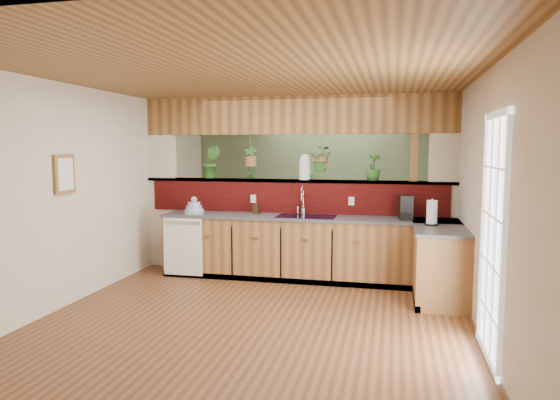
% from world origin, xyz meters
% --- Properties ---
extents(ground, '(4.60, 7.00, 0.01)m').
position_xyz_m(ground, '(0.00, 0.00, 0.00)').
color(ground, brown).
rests_on(ground, ground).
extents(ceiling, '(4.60, 7.00, 0.01)m').
position_xyz_m(ceiling, '(0.00, 0.00, 2.60)').
color(ceiling, brown).
rests_on(ceiling, ground).
extents(wall_back, '(4.60, 0.02, 2.60)m').
position_xyz_m(wall_back, '(0.00, 3.50, 1.30)').
color(wall_back, beige).
rests_on(wall_back, ground).
extents(wall_front, '(4.60, 0.02, 2.60)m').
position_xyz_m(wall_front, '(0.00, -3.50, 1.30)').
color(wall_front, beige).
rests_on(wall_front, ground).
extents(wall_left, '(0.02, 7.00, 2.60)m').
position_xyz_m(wall_left, '(-2.30, 0.00, 1.30)').
color(wall_left, beige).
rests_on(wall_left, ground).
extents(wall_right, '(0.02, 7.00, 2.60)m').
position_xyz_m(wall_right, '(2.30, 0.00, 1.30)').
color(wall_right, beige).
rests_on(wall_right, ground).
extents(pass_through_partition, '(4.60, 0.21, 2.60)m').
position_xyz_m(pass_through_partition, '(0.03, 1.35, 1.19)').
color(pass_through_partition, beige).
rests_on(pass_through_partition, ground).
extents(pass_through_ledge, '(4.60, 0.21, 0.04)m').
position_xyz_m(pass_through_ledge, '(0.00, 1.35, 1.37)').
color(pass_through_ledge, brown).
rests_on(pass_through_ledge, ground).
extents(header_beam, '(4.60, 0.15, 0.55)m').
position_xyz_m(header_beam, '(0.00, 1.35, 2.33)').
color(header_beam, brown).
rests_on(header_beam, ground).
extents(sage_backwall, '(4.55, 0.02, 2.55)m').
position_xyz_m(sage_backwall, '(0.00, 3.48, 1.30)').
color(sage_backwall, '#5A6F4B').
rests_on(sage_backwall, ground).
extents(countertop, '(4.14, 1.52, 0.90)m').
position_xyz_m(countertop, '(0.84, 0.87, 0.45)').
color(countertop, brown).
rests_on(countertop, ground).
extents(dishwasher, '(0.58, 0.03, 0.82)m').
position_xyz_m(dishwasher, '(-1.48, 0.66, 0.46)').
color(dishwasher, white).
rests_on(dishwasher, ground).
extents(navy_sink, '(0.82, 0.50, 0.18)m').
position_xyz_m(navy_sink, '(0.25, 0.98, 0.82)').
color(navy_sink, black).
rests_on(navy_sink, countertop).
extents(french_door, '(0.06, 1.02, 2.16)m').
position_xyz_m(french_door, '(2.27, -1.30, 1.05)').
color(french_door, white).
rests_on(french_door, ground).
extents(framed_print, '(0.04, 0.35, 0.45)m').
position_xyz_m(framed_print, '(-2.27, -0.80, 1.55)').
color(framed_print, brown).
rests_on(framed_print, wall_left).
extents(faucet, '(0.19, 0.19, 0.43)m').
position_xyz_m(faucet, '(0.17, 1.13, 1.13)').
color(faucet, '#B7B7B2').
rests_on(faucet, countertop).
extents(dish_stack, '(0.29, 0.29, 0.25)m').
position_xyz_m(dish_stack, '(-1.40, 0.92, 0.98)').
color(dish_stack, '#96A1C1').
rests_on(dish_stack, countertop).
extents(soap_dispenser, '(0.10, 0.11, 0.19)m').
position_xyz_m(soap_dispenser, '(-0.50, 1.08, 1.00)').
color(soap_dispenser, '#3C2816').
rests_on(soap_dispenser, countertop).
extents(coffee_maker, '(0.17, 0.29, 0.32)m').
position_xyz_m(coffee_maker, '(1.59, 0.98, 1.05)').
color(coffee_maker, black).
rests_on(coffee_maker, countertop).
extents(paper_towel, '(0.16, 0.16, 0.33)m').
position_xyz_m(paper_towel, '(1.90, 0.51, 1.05)').
color(paper_towel, black).
rests_on(paper_towel, countertop).
extents(glass_jar, '(0.17, 0.17, 0.37)m').
position_xyz_m(glass_jar, '(0.16, 1.35, 1.58)').
color(glass_jar, silver).
rests_on(glass_jar, pass_through_ledge).
extents(ledge_plant_left, '(0.32, 0.28, 0.50)m').
position_xyz_m(ledge_plant_left, '(-1.29, 1.35, 1.64)').
color(ledge_plant_left, '#27551D').
rests_on(ledge_plant_left, pass_through_ledge).
extents(ledge_plant_right, '(0.28, 0.28, 0.39)m').
position_xyz_m(ledge_plant_right, '(1.14, 1.35, 1.59)').
color(ledge_plant_right, '#27551D').
rests_on(ledge_plant_right, pass_through_ledge).
extents(hanging_plant_a, '(0.21, 0.17, 0.48)m').
position_xyz_m(hanging_plant_a, '(-0.67, 1.35, 1.81)').
color(hanging_plant_a, brown).
rests_on(hanging_plant_a, header_beam).
extents(hanging_plant_b, '(0.38, 0.34, 0.49)m').
position_xyz_m(hanging_plant_b, '(0.41, 1.35, 1.85)').
color(hanging_plant_b, brown).
rests_on(hanging_plant_b, header_beam).
extents(shelving_console, '(1.36, 0.88, 0.89)m').
position_xyz_m(shelving_console, '(-0.58, 3.25, 0.50)').
color(shelving_console, black).
rests_on(shelving_console, ground).
extents(shelf_plant_a, '(0.27, 0.23, 0.44)m').
position_xyz_m(shelf_plant_a, '(-1.22, 3.25, 1.16)').
color(shelf_plant_a, '#27551D').
rests_on(shelf_plant_a, shelving_console).
extents(shelf_plant_b, '(0.30, 0.30, 0.50)m').
position_xyz_m(shelf_plant_b, '(-0.09, 3.25, 1.19)').
color(shelf_plant_b, '#27551D').
rests_on(shelf_plant_b, shelving_console).
extents(floor_plant, '(0.91, 0.85, 0.83)m').
position_xyz_m(floor_plant, '(1.06, 2.26, 0.42)').
color(floor_plant, '#27551D').
rests_on(floor_plant, ground).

